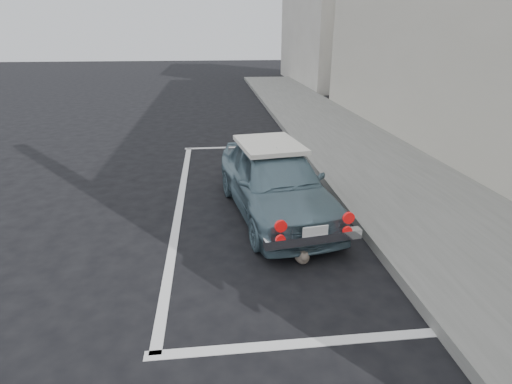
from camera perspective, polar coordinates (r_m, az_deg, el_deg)
ground at (r=4.40m, az=-1.20°, el=-16.91°), size 80.00×80.00×0.00m
sidewalk at (r=6.98m, az=24.31°, el=-2.75°), size 2.80×40.00×0.15m
building_far at (r=24.37m, az=10.42°, el=24.54°), size 3.50×10.00×8.00m
pline_rear at (r=4.09m, az=6.96°, el=-20.64°), size 3.00×0.12×0.01m
pline_front at (r=10.32m, az=-1.74°, el=6.45°), size 3.00×0.12×0.01m
pline_side at (r=7.01m, az=-10.82°, el=-1.63°), size 0.12×7.00×0.01m
retro_coupe at (r=6.33m, az=2.73°, el=1.69°), size 1.81×3.49×1.13m
cat at (r=5.19m, az=6.62°, el=-8.97°), size 0.19×0.43×0.23m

